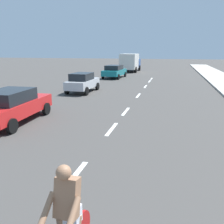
{
  "coord_description": "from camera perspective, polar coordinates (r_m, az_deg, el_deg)",
  "views": [
    {
      "loc": [
        2.44,
        3.24,
        3.35
      ],
      "look_at": [
        0.32,
        11.51,
        1.1
      ],
      "focal_mm": 37.71,
      "sensor_mm": 36.0,
      "label": 1
    }
  ],
  "objects": [
    {
      "name": "ground_plane",
      "position": [
        17.27,
        5.99,
        3.49
      ],
      "size": [
        160.0,
        160.0,
        0.0
      ],
      "primitive_type": "plane",
      "color": "#423F3D"
    },
    {
      "name": "lane_stripe_2",
      "position": [
        6.73,
        -9.23,
        -15.25
      ],
      "size": [
        0.16,
        1.8,
        0.01
      ],
      "primitive_type": "cube",
      "color": "white",
      "rests_on": "ground"
    },
    {
      "name": "lane_stripe_3",
      "position": [
        10.33,
        -0.06,
        -4.14
      ],
      "size": [
        0.16,
        1.8,
        0.01
      ],
      "primitive_type": "cube",
      "color": "white",
      "rests_on": "ground"
    },
    {
      "name": "lane_stripe_4",
      "position": [
        13.29,
        3.33,
        0.15
      ],
      "size": [
        0.16,
        1.8,
        0.01
      ],
      "primitive_type": "cube",
      "color": "white",
      "rests_on": "ground"
    },
    {
      "name": "lane_stripe_5",
      "position": [
        18.05,
        6.38,
        3.99
      ],
      "size": [
        0.16,
        1.8,
        0.01
      ],
      "primitive_type": "cube",
      "color": "white",
      "rests_on": "ground"
    },
    {
      "name": "lane_stripe_6",
      "position": [
        22.73,
        8.11,
        6.15
      ],
      "size": [
        0.16,
        1.8,
        0.01
      ],
      "primitive_type": "cube",
      "color": "white",
      "rests_on": "ground"
    },
    {
      "name": "lane_stripe_7",
      "position": [
        26.6,
        9.07,
        7.35
      ],
      "size": [
        0.16,
        1.8,
        0.01
      ],
      "primitive_type": "cube",
      "color": "white",
      "rests_on": "ground"
    },
    {
      "name": "lane_stripe_8",
      "position": [
        29.16,
        9.57,
        7.97
      ],
      "size": [
        0.16,
        1.8,
        0.01
      ],
      "primitive_type": "cube",
      "color": "white",
      "rests_on": "ground"
    },
    {
      "name": "parked_car_red",
      "position": [
        12.1,
        -23.11,
        1.59
      ],
      "size": [
        2.18,
        4.49,
        1.57
      ],
      "rotation": [
        0.0,
        0.0,
        0.04
      ],
      "color": "red",
      "rests_on": "ground"
    },
    {
      "name": "parked_car_silver",
      "position": [
        19.51,
        -7.15,
        7.24
      ],
      "size": [
        1.85,
        3.89,
        1.57
      ],
      "rotation": [
        0.0,
        0.0,
        -0.01
      ],
      "color": "#B7BABF",
      "rests_on": "ground"
    },
    {
      "name": "parked_car_teal",
      "position": [
        29.53,
        0.58,
        9.89
      ],
      "size": [
        2.33,
        4.7,
        1.57
      ],
      "rotation": [
        0.0,
        0.0,
        -0.06
      ],
      "color": "#14727A",
      "rests_on": "ground"
    },
    {
      "name": "delivery_truck",
      "position": [
        38.58,
        4.44,
        11.98
      ],
      "size": [
        2.72,
        6.26,
        2.8
      ],
      "rotation": [
        0.0,
        0.0,
        -0.01
      ],
      "color": "#23478C",
      "rests_on": "ground"
    }
  ]
}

